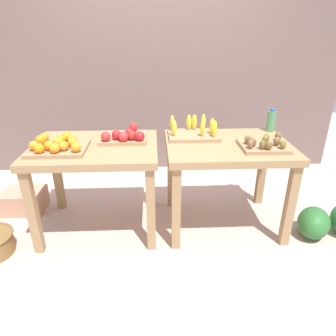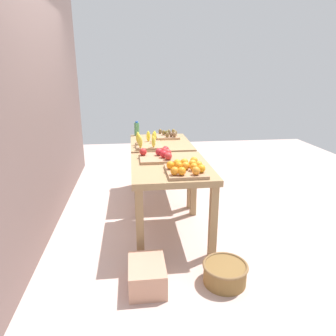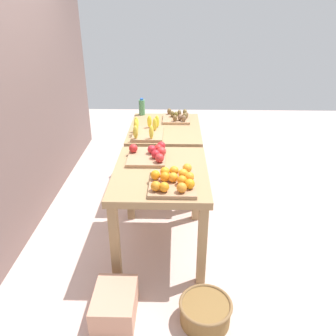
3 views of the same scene
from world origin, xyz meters
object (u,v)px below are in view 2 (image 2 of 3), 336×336
Objects in this scene: wicker_basket at (225,273)px; orange_bin at (186,168)px; cardboard_produce_box at (147,275)px; display_table_right at (160,150)px; kiwi_bin at (168,135)px; apple_bin at (158,155)px; banana_crate at (148,143)px; display_table_left at (171,176)px; water_bottle at (137,129)px; watermelon_pile at (169,167)px.

orange_bin is at bearing 22.10° from wicker_basket.
orange_bin reaches higher than cardboard_produce_box.
kiwi_bin is at bearing -28.92° from display_table_right.
apple_bin is 1.15m from kiwi_bin.
banana_crate reaches higher than display_table_right.
banana_crate is (1.12, 0.30, 0.00)m from orange_bin.
display_table_left is 0.33m from orange_bin.
orange_bin is at bearing 179.03° from kiwi_bin.
wicker_basket is at bearing -164.94° from water_bottle.
display_table_left is at bearing 22.44° from wicker_basket.
display_table_left is 2.36× the size of banana_crate.
kiwi_bin is 1.73× the size of water_bottle.
apple_bin is at bearing 169.37° from watermelon_pile.
watermelon_pile reaches higher than wicker_basket.
apple_bin is at bearing 22.80° from display_table_left.
orange_bin is at bearing -165.08° from banana_crate.
banana_crate is at bearing 7.62° from apple_bin.
banana_crate is 1.16× the size of wicker_basket.
watermelon_pile reaches higher than cardboard_produce_box.
water_bottle reaches higher than kiwi_bin.
wicker_basket is at bearing -157.56° from display_table_left.
orange_bin reaches higher than wicker_basket.
wicker_basket is (-1.97, -0.35, -0.58)m from display_table_right.
apple_bin reaches higher than display_table_left.
display_table_right is at bearing 10.09° from wicker_basket.
wicker_basket is (-0.58, -0.24, -0.74)m from orange_bin.
water_bottle is at bearing 129.79° from watermelon_pile.
display_table_left is 1.09m from wicker_basket.
kiwi_bin is at bearing -5.83° from display_table_left.
display_table_left is 2.84× the size of kiwi_bin.
orange_bin reaches higher than kiwi_bin.
apple_bin is at bearing -10.50° from cardboard_produce_box.
kiwi_bin is at bearing -11.37° from cardboard_produce_box.
kiwi_bin is at bearing 5.39° from wicker_basket.
display_table_left is 2.12m from watermelon_pile.
kiwi_bin is (0.25, -0.14, 0.15)m from display_table_right.
water_bottle reaches higher than wicker_basket.
kiwi_bin is 0.96× the size of wicker_basket.
banana_crate reaches higher than orange_bin.
display_table_left is 1.04m from cardboard_produce_box.
water_bottle is (1.34, 0.20, 0.06)m from apple_bin.
display_table_right is at bearing -6.74° from apple_bin.
cardboard_produce_box is at bearing 87.22° from wicker_basket.
display_table_left is at bearing 23.20° from orange_bin.
orange_bin reaches higher than watermelon_pile.
display_table_right is 0.33m from kiwi_bin.
display_table_left is at bearing -20.19° from cardboard_produce_box.
banana_crate is (0.61, 0.08, 0.00)m from apple_bin.
display_table_right is 2.73× the size of wicker_basket.
cardboard_produce_box is (-1.67, 0.12, -0.73)m from banana_crate.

